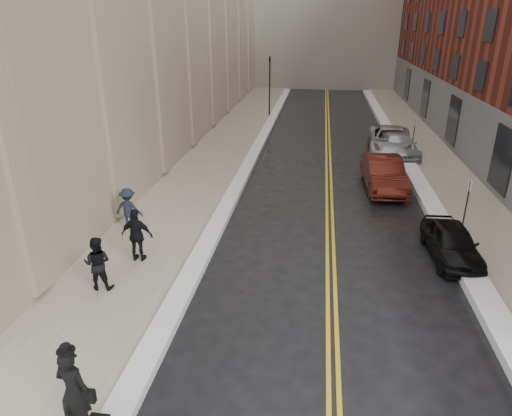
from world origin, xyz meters
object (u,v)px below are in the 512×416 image
(pedestrian_main, at_px, (74,391))
(pedestrian_b, at_px, (129,209))
(car_silver_near, at_px, (398,145))
(car_silver_far, at_px, (391,140))
(car_black, at_px, (452,242))
(pedestrian_a, at_px, (97,263))
(car_maroon, at_px, (383,174))
(pedestrian_c, at_px, (137,235))

(pedestrian_main, relative_size, pedestrian_b, 1.18)
(car_silver_near, relative_size, car_silver_far, 0.85)
(car_black, bearing_deg, pedestrian_a, -164.71)
(car_maroon, bearing_deg, pedestrian_b, -151.33)
(pedestrian_b, bearing_deg, car_black, -179.45)
(pedestrian_b, bearing_deg, car_silver_near, -130.78)
(car_black, xyz_separation_m, pedestrian_b, (-12.44, 0.52, 0.37))
(car_maroon, height_order, pedestrian_a, pedestrian_a)
(car_black, height_order, car_silver_far, car_silver_far)
(car_maroon, distance_m, car_silver_near, 6.51)
(pedestrian_a, bearing_deg, car_black, -167.54)
(pedestrian_a, distance_m, pedestrian_b, 4.47)
(car_silver_far, bearing_deg, car_maroon, -96.31)
(car_maroon, xyz_separation_m, pedestrian_c, (-9.49, -9.16, 0.30))
(car_black, bearing_deg, pedestrian_c, -173.11)
(pedestrian_a, bearing_deg, car_silver_near, -129.74)
(pedestrian_a, height_order, pedestrian_c, pedestrian_c)
(car_silver_far, bearing_deg, pedestrian_main, -107.82)
(car_black, distance_m, car_silver_near, 13.52)
(pedestrian_b, bearing_deg, pedestrian_main, 109.40)
(pedestrian_main, distance_m, pedestrian_c, 7.29)
(pedestrian_main, height_order, pedestrian_c, pedestrian_main)
(car_maroon, relative_size, pedestrian_main, 2.43)
(car_black, xyz_separation_m, car_silver_near, (0.00, 13.52, 0.08))
(car_silver_near, bearing_deg, car_silver_far, 107.74)
(car_silver_far, xyz_separation_m, pedestrian_c, (-10.75, -16.26, 0.31))
(car_silver_far, height_order, pedestrian_a, pedestrian_a)
(pedestrian_c, bearing_deg, pedestrian_b, -59.92)
(car_maroon, relative_size, pedestrian_b, 2.86)
(car_maroon, xyz_separation_m, pedestrian_b, (-10.84, -6.68, 0.20))
(car_maroon, xyz_separation_m, pedestrian_a, (-10.04, -11.08, 0.22))
(car_black, xyz_separation_m, car_maroon, (-1.60, 7.21, 0.17))
(car_black, distance_m, pedestrian_c, 11.27)
(pedestrian_main, bearing_deg, car_black, -126.94)
(car_black, xyz_separation_m, pedestrian_c, (-11.09, -1.96, 0.48))
(car_maroon, distance_m, pedestrian_b, 12.73)
(car_maroon, xyz_separation_m, car_silver_far, (1.26, 7.10, -0.00))
(car_silver_far, distance_m, pedestrian_a, 21.40)
(pedestrian_b, bearing_deg, car_maroon, -145.38)
(car_black, height_order, pedestrian_c, pedestrian_c)
(car_silver_near, distance_m, pedestrian_a, 20.93)
(car_silver_near, height_order, pedestrian_c, pedestrian_c)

